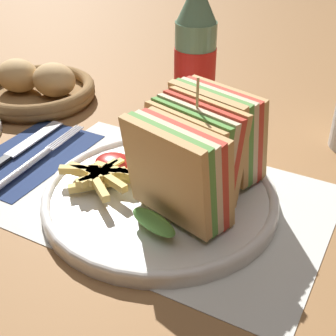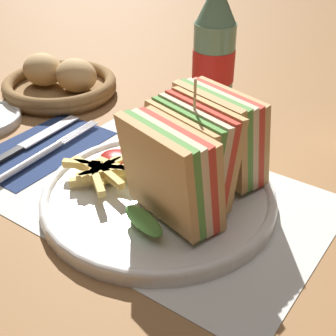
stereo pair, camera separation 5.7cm
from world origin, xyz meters
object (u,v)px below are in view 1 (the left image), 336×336
Objects in this scene: plate_main at (160,196)px; club_sandwich at (196,153)px; coke_bottle_near at (195,51)px; bread_basket at (37,89)px; knife at (16,151)px; fork at (31,162)px.

club_sandwich is at bearing 22.48° from plate_main.
plate_main is 0.29m from coke_bottle_near.
coke_bottle_near is 1.18× the size of bread_basket.
knife is at bearing 179.34° from plate_main.
club_sandwich reaches higher than bread_basket.
club_sandwich reaches higher than knife.
plate_main is 0.20m from fork.
fork is 0.05m from knife.
plate_main reaches higher than knife.
knife is at bearing -57.45° from bread_basket.
fork is 0.23m from bread_basket.
coke_bottle_near reaches higher than fork.
club_sandwich is 0.41m from bread_basket.
club_sandwich is 0.25m from fork.
fork is 0.97× the size of bread_basket.
knife is at bearing -121.34° from coke_bottle_near.
club_sandwich is at bearing -21.18° from bread_basket.
knife is 0.19m from bread_basket.
knife is (-0.24, 0.00, -0.00)m from plate_main.
coke_bottle_near is at bearing 116.08° from club_sandwich.
club_sandwich is at bearing 3.88° from fork.
knife is (-0.04, 0.02, -0.00)m from fork.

